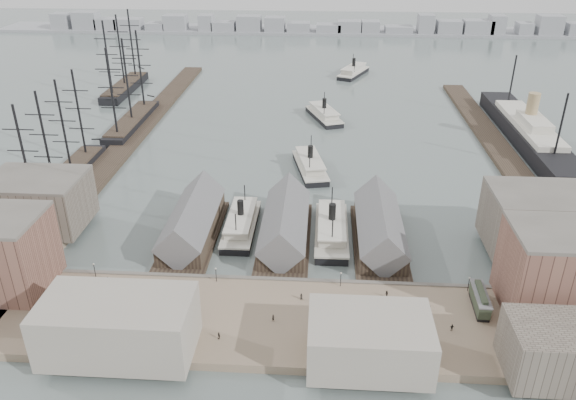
# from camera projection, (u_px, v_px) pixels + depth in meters

# --- Properties ---
(ground) EXTENTS (900.00, 900.00, 0.00)m
(ground) POSITION_uv_depth(u_px,v_px,m) (280.00, 274.00, 142.41)
(ground) COLOR #53605E
(ground) RESTS_ON ground
(quay) EXTENTS (180.00, 30.00, 2.00)m
(quay) POSITION_uv_depth(u_px,v_px,m) (273.00, 321.00, 124.14)
(quay) COLOR #7B6853
(quay) RESTS_ON ground
(seawall) EXTENTS (180.00, 1.20, 2.30)m
(seawall) POSITION_uv_depth(u_px,v_px,m) (279.00, 282.00, 137.26)
(seawall) COLOR #59544C
(seawall) RESTS_ON ground
(west_wharf) EXTENTS (10.00, 220.00, 1.60)m
(west_wharf) POSITION_uv_depth(u_px,v_px,m) (137.00, 131.00, 235.10)
(west_wharf) COLOR #2D231C
(west_wharf) RESTS_ON ground
(east_wharf) EXTENTS (10.00, 180.00, 1.60)m
(east_wharf) POSITION_uv_depth(u_px,v_px,m) (498.00, 148.00, 217.72)
(east_wharf) COLOR #2D231C
(east_wharf) RESTS_ON ground
(ferry_shed_west) EXTENTS (14.00, 42.00, 12.60)m
(ferry_shed_west) POSITION_uv_depth(u_px,v_px,m) (192.00, 223.00, 156.87)
(ferry_shed_west) COLOR #2D231C
(ferry_shed_west) RESTS_ON ground
(ferry_shed_center) EXTENTS (14.00, 42.00, 12.60)m
(ferry_shed_center) POSITION_uv_depth(u_px,v_px,m) (285.00, 226.00, 155.36)
(ferry_shed_center) COLOR #2D231C
(ferry_shed_center) RESTS_ON ground
(ferry_shed_east) EXTENTS (14.00, 42.00, 12.60)m
(ferry_shed_east) POSITION_uv_depth(u_px,v_px,m) (379.00, 229.00, 153.85)
(ferry_shed_east) COLOR #2D231C
(ferry_shed_east) RESTS_ON ground
(warehouse_west_back) EXTENTS (26.00, 20.00, 14.00)m
(warehouse_west_back) POSITION_uv_depth(u_px,v_px,m) (38.00, 202.00, 158.46)
(warehouse_west_back) COLOR #60564C
(warehouse_west_back) RESTS_ON west_land
(warehouse_east_front) EXTENTS (30.00, 18.00, 19.00)m
(warehouse_east_front) POSITION_uv_depth(u_px,v_px,m) (576.00, 273.00, 122.72)
(warehouse_east_front) COLOR brown
(warehouse_east_front) RESTS_ON east_land
(warehouse_east_back) EXTENTS (28.00, 20.00, 15.00)m
(warehouse_east_back) POSITION_uv_depth(u_px,v_px,m) (542.00, 221.00, 147.56)
(warehouse_east_back) COLOR #60564C
(warehouse_east_back) RESTS_ON east_land
(street_bldg_center) EXTENTS (24.00, 16.00, 10.00)m
(street_bldg_center) POSITION_uv_depth(u_px,v_px,m) (369.00, 341.00, 109.59)
(street_bldg_center) COLOR gray
(street_bldg_center) RESTS_ON quay
(street_bldg_west) EXTENTS (30.00, 16.00, 12.00)m
(street_bldg_west) POSITION_uv_depth(u_px,v_px,m) (118.00, 326.00, 112.04)
(street_bldg_west) COLOR gray
(street_bldg_west) RESTS_ON quay
(street_bldg_east) EXTENTS (18.00, 14.00, 11.00)m
(street_bldg_east) POSITION_uv_depth(u_px,v_px,m) (555.00, 350.00, 106.44)
(street_bldg_east) COLOR #60564C
(street_bldg_east) RESTS_ON quay
(lamp_post_far_w) EXTENTS (0.44, 0.44, 3.92)m
(lamp_post_far_w) POSITION_uv_depth(u_px,v_px,m) (94.00, 267.00, 136.66)
(lamp_post_far_w) COLOR black
(lamp_post_far_w) RESTS_ON quay
(lamp_post_near_w) EXTENTS (0.44, 0.44, 3.92)m
(lamp_post_near_w) POSITION_uv_depth(u_px,v_px,m) (216.00, 272.00, 134.92)
(lamp_post_near_w) COLOR black
(lamp_post_near_w) RESTS_ON quay
(lamp_post_near_e) EXTENTS (0.44, 0.44, 3.92)m
(lamp_post_near_e) POSITION_uv_depth(u_px,v_px,m) (341.00, 277.00, 133.18)
(lamp_post_near_e) COLOR black
(lamp_post_near_e) RESTS_ON quay
(lamp_post_far_e) EXTENTS (0.44, 0.44, 3.92)m
(lamp_post_far_e) POSITION_uv_depth(u_px,v_px,m) (469.00, 281.00, 131.44)
(lamp_post_far_e) COLOR black
(lamp_post_far_e) RESTS_ON quay
(far_shore) EXTENTS (500.00, 40.00, 15.72)m
(far_shore) POSITION_uv_depth(u_px,v_px,m) (311.00, 28.00, 438.49)
(far_shore) COLOR gray
(far_shore) RESTS_ON ground
(ferry_docked_west) EXTENTS (8.49, 28.28, 10.10)m
(ferry_docked_west) POSITION_uv_depth(u_px,v_px,m) (241.00, 223.00, 161.44)
(ferry_docked_west) COLOR black
(ferry_docked_west) RESTS_ON ground
(ferry_docked_east) EXTENTS (9.14, 30.48, 10.89)m
(ferry_docked_east) POSITION_uv_depth(u_px,v_px,m) (332.00, 229.00, 158.10)
(ferry_docked_east) COLOR black
(ferry_docked_east) RESTS_ON ground
(ferry_open_near) EXTENTS (14.42, 29.67, 10.18)m
(ferry_open_near) POSITION_uv_depth(u_px,v_px,m) (310.00, 165.00, 199.30)
(ferry_open_near) COLOR black
(ferry_open_near) RESTS_ON ground
(ferry_open_mid) EXTENTS (17.80, 29.41, 10.08)m
(ferry_open_mid) POSITION_uv_depth(u_px,v_px,m) (324.00, 114.00, 250.89)
(ferry_open_mid) COLOR black
(ferry_open_mid) RESTS_ON ground
(ferry_open_far) EXTENTS (19.73, 30.43, 10.48)m
(ferry_open_far) POSITION_uv_depth(u_px,v_px,m) (353.00, 71.00, 320.31)
(ferry_open_far) COLOR black
(ferry_open_far) RESTS_ON ground
(sailing_ship_near) EXTENTS (8.37, 57.69, 34.43)m
(sailing_ship_near) POSITION_uv_depth(u_px,v_px,m) (63.00, 178.00, 188.71)
(sailing_ship_near) COLOR black
(sailing_ship_near) RESTS_ON ground
(sailing_ship_mid) EXTENTS (9.12, 52.68, 37.48)m
(sailing_ship_mid) POSITION_uv_depth(u_px,v_px,m) (132.00, 121.00, 241.69)
(sailing_ship_mid) COLOR black
(sailing_ship_mid) RESTS_ON ground
(sailing_ship_far) EXTENTS (9.36, 52.00, 38.48)m
(sailing_ship_far) POSITION_uv_depth(u_px,v_px,m) (125.00, 86.00, 291.28)
(sailing_ship_far) COLOR black
(sailing_ship_far) RESTS_ON ground
(ocean_steamer) EXTENTS (13.54, 98.96, 19.79)m
(ocean_steamer) POSITION_uv_depth(u_px,v_px,m) (528.00, 131.00, 225.30)
(ocean_steamer) COLOR black
(ocean_steamer) RESTS_ON ground
(tram) EXTENTS (3.38, 11.44, 4.03)m
(tram) POSITION_uv_depth(u_px,v_px,m) (480.00, 300.00, 126.01)
(tram) COLOR black
(tram) RESTS_ON quay
(horse_cart_left) EXTENTS (4.76, 2.21, 1.51)m
(horse_cart_left) POSITION_uv_depth(u_px,v_px,m) (133.00, 294.00, 130.33)
(horse_cart_left) COLOR black
(horse_cart_left) RESTS_ON quay
(horse_cart_center) EXTENTS (4.90, 1.90, 1.48)m
(horse_cart_center) POSITION_uv_depth(u_px,v_px,m) (187.00, 298.00, 128.77)
(horse_cart_center) COLOR black
(horse_cart_center) RESTS_ON quay
(horse_cart_right) EXTENTS (4.52, 1.50, 1.46)m
(horse_cart_right) POSITION_uv_depth(u_px,v_px,m) (341.00, 315.00, 123.42)
(horse_cart_right) COLOR black
(horse_cart_right) RESTS_ON quay
(pedestrian_0) EXTENTS (0.69, 0.74, 1.64)m
(pedestrian_0) POSITION_uv_depth(u_px,v_px,m) (108.00, 280.00, 135.28)
(pedestrian_0) COLOR black
(pedestrian_0) RESTS_ON quay
(pedestrian_1) EXTENTS (0.98, 1.02, 1.66)m
(pedestrian_1) POSITION_uv_depth(u_px,v_px,m) (60.00, 313.00, 123.79)
(pedestrian_1) COLOR black
(pedestrian_1) RESTS_ON quay
(pedestrian_2) EXTENTS (1.21, 0.77, 1.77)m
(pedestrian_2) POSITION_uv_depth(u_px,v_px,m) (173.00, 286.00, 133.00)
(pedestrian_2) COLOR black
(pedestrian_2) RESTS_ON quay
(pedestrian_3) EXTENTS (0.94, 1.02, 1.67)m
(pedestrian_3) POSITION_uv_depth(u_px,v_px,m) (219.00, 336.00, 117.19)
(pedestrian_3) COLOR black
(pedestrian_3) RESTS_ON quay
(pedestrian_4) EXTENTS (0.91, 0.84, 1.56)m
(pedestrian_4) POSITION_uv_depth(u_px,v_px,m) (301.00, 296.00, 129.39)
(pedestrian_4) COLOR black
(pedestrian_4) RESTS_ON quay
(pedestrian_5) EXTENTS (0.79, 0.74, 1.75)m
(pedestrian_5) POSITION_uv_depth(u_px,v_px,m) (273.00, 318.00, 122.26)
(pedestrian_5) COLOR black
(pedestrian_5) RESTS_ON quay
(pedestrian_6) EXTENTS (0.89, 1.02, 1.79)m
(pedestrian_6) POSITION_uv_depth(u_px,v_px,m) (386.00, 294.00, 129.99)
(pedestrian_6) COLOR black
(pedestrian_6) RESTS_ON quay
(pedestrian_7) EXTENTS (1.19, 1.22, 1.68)m
(pedestrian_7) POSITION_uv_depth(u_px,v_px,m) (381.00, 324.00, 120.54)
(pedestrian_7) COLOR black
(pedestrian_7) RESTS_ON quay
(pedestrian_8) EXTENTS (1.05, 0.64, 1.66)m
(pedestrian_8) POSITION_uv_depth(u_px,v_px,m) (428.00, 306.00, 126.05)
(pedestrian_8) COLOR black
(pedestrian_8) RESTS_ON quay
(pedestrian_9) EXTENTS (0.66, 0.92, 1.77)m
(pedestrian_9) POSITION_uv_depth(u_px,v_px,m) (529.00, 341.00, 115.72)
(pedestrian_9) COLOR black
(pedestrian_9) RESTS_ON quay
(pedestrian_10) EXTENTS (0.99, 0.44, 1.67)m
(pedestrian_10) POSITION_uv_depth(u_px,v_px,m) (452.00, 328.00, 119.50)
(pedestrian_10) COLOR black
(pedestrian_10) RESTS_ON quay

